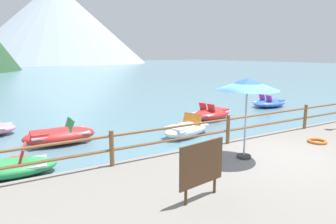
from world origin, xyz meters
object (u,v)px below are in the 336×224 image
(sign_board, at_px, (202,164))
(pedal_boat_0, at_px, (212,114))
(beach_umbrella, at_px, (247,85))
(pedal_boat_1, at_px, (59,135))
(pedal_boat_4, at_px, (187,129))
(pedal_boat_6, at_px, (269,103))
(life_ring, at_px, (317,141))
(pedal_boat_3, at_px, (8,168))

(sign_board, xyz_separation_m, pedal_boat_0, (6.13, 7.27, -0.83))
(beach_umbrella, height_order, pedal_boat_1, beach_umbrella)
(beach_umbrella, height_order, pedal_boat_0, beach_umbrella)
(pedal_boat_4, bearing_deg, pedal_boat_6, 19.93)
(sign_board, height_order, life_ring, sign_board)
(life_ring, relative_size, pedal_boat_6, 0.26)
(pedal_boat_4, distance_m, pedal_boat_6, 8.88)
(sign_board, relative_size, life_ring, 1.95)
(pedal_boat_1, bearing_deg, pedal_boat_3, -127.04)
(sign_board, bearing_deg, pedal_boat_6, 35.75)
(sign_board, height_order, pedal_boat_1, sign_board)
(life_ring, xyz_separation_m, pedal_boat_1, (-7.07, 5.61, -0.13))
(life_ring, distance_m, pedal_boat_0, 6.06)
(pedal_boat_3, distance_m, pedal_boat_6, 15.41)
(pedal_boat_4, bearing_deg, pedal_boat_0, 34.04)
(sign_board, distance_m, pedal_boat_6, 14.38)
(life_ring, height_order, pedal_boat_3, pedal_boat_3)
(sign_board, height_order, pedal_boat_6, sign_board)
(pedal_boat_1, bearing_deg, beach_umbrella, -54.59)
(life_ring, xyz_separation_m, pedal_boat_3, (-8.93, 3.15, -0.20))
(sign_board, distance_m, pedal_boat_4, 6.35)
(pedal_boat_0, height_order, pedal_boat_6, pedal_boat_0)
(pedal_boat_1, bearing_deg, life_ring, -38.45)
(beach_umbrella, height_order, life_ring, beach_umbrella)
(pedal_boat_0, bearing_deg, pedal_boat_3, -162.79)
(pedal_boat_0, distance_m, pedal_boat_6, 5.63)
(sign_board, xyz_separation_m, pedal_boat_4, (3.31, 5.36, -0.85))
(beach_umbrella, xyz_separation_m, pedal_boat_0, (3.61, 5.91, -2.15))
(life_ring, bearing_deg, beach_umbrella, 177.54)
(sign_board, bearing_deg, pedal_boat_4, 58.33)
(pedal_boat_0, bearing_deg, sign_board, -130.15)
(life_ring, distance_m, pedal_boat_1, 9.03)
(life_ring, height_order, pedal_boat_1, pedal_boat_1)
(life_ring, relative_size, pedal_boat_3, 0.23)
(life_ring, bearing_deg, pedal_boat_1, 141.55)
(pedal_boat_1, height_order, pedal_boat_6, pedal_boat_1)
(pedal_boat_0, bearing_deg, pedal_boat_4, -145.96)
(beach_umbrella, bearing_deg, pedal_boat_4, 78.94)
(pedal_boat_3, xyz_separation_m, pedal_boat_6, (14.88, 4.02, -0.01))
(pedal_boat_6, bearing_deg, pedal_boat_3, -164.89)
(pedal_boat_0, height_order, pedal_boat_3, pedal_boat_0)
(beach_umbrella, distance_m, life_ring, 3.76)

